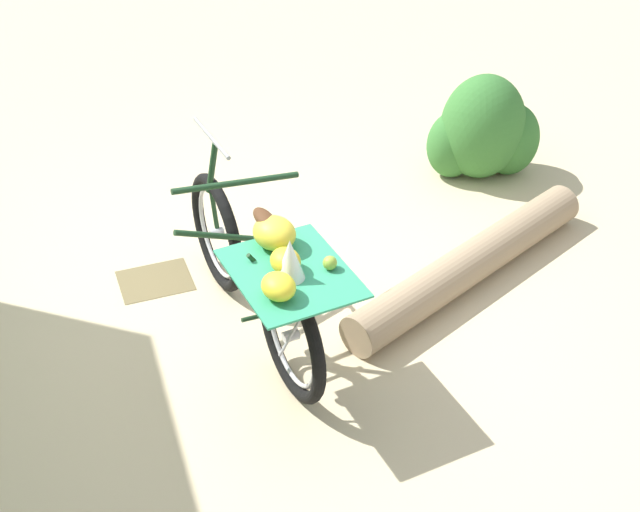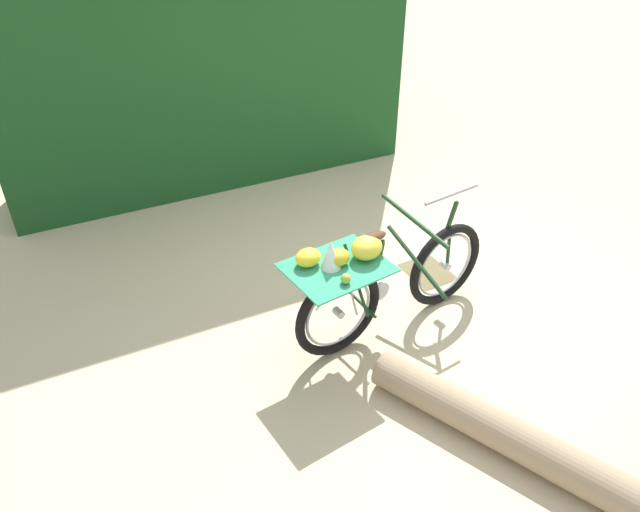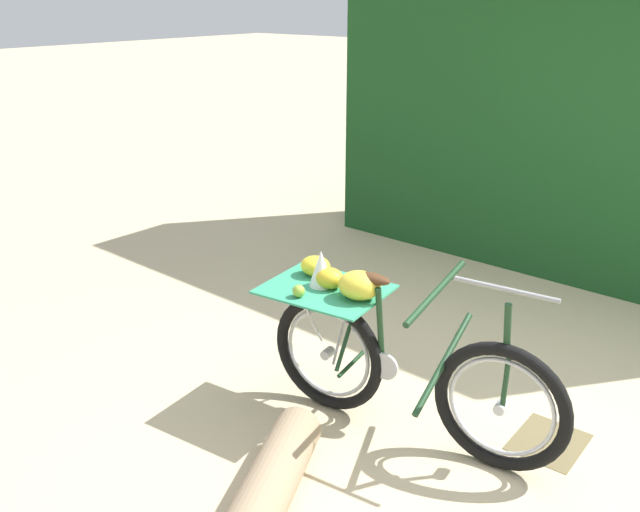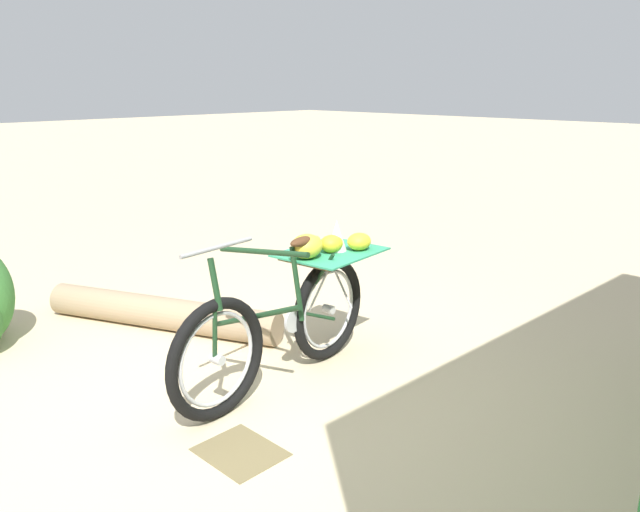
# 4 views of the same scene
# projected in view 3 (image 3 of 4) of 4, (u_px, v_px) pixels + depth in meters

# --- Properties ---
(ground_plane) EXTENTS (60.00, 60.00, 0.00)m
(ground_plane) POSITION_uv_depth(u_px,v_px,m) (467.00, 428.00, 3.94)
(ground_plane) COLOR beige
(foliage_hedge) EXTENTS (1.05, 4.31, 3.16)m
(foliage_hedge) POSITION_uv_depth(u_px,v_px,m) (576.00, 91.00, 5.82)
(foliage_hedge) COLOR #19471E
(foliage_hedge) RESTS_ON ground_plane
(bicycle) EXTENTS (0.73, 1.80, 1.03)m
(bicycle) POSITION_uv_depth(u_px,v_px,m) (390.00, 353.00, 3.78)
(bicycle) COLOR black
(bicycle) RESTS_ON ground_plane
(leaf_litter_patch) EXTENTS (0.44, 0.36, 0.01)m
(leaf_litter_patch) POSITION_uv_depth(u_px,v_px,m) (549.00, 442.00, 3.82)
(leaf_litter_patch) COLOR olive
(leaf_litter_patch) RESTS_ON ground_plane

